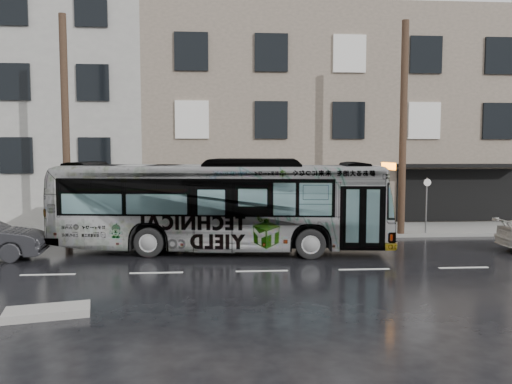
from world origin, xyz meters
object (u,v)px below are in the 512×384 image
at_px(utility_pole_rear, 66,127).
at_px(sign_post, 426,206).
at_px(utility_pole_front, 403,128).
at_px(bus, 221,205).

bearing_deg(utility_pole_rear, sign_post, 0.00).
relative_size(utility_pole_front, sign_post, 3.75).
relative_size(utility_pole_front, utility_pole_rear, 1.00).
bearing_deg(bus, sign_post, -67.09).
xyz_separation_m(utility_pole_rear, bus, (6.26, -2.52, -2.95)).
height_order(utility_pole_rear, bus, utility_pole_rear).
xyz_separation_m(sign_post, bus, (-8.84, -2.52, 0.35)).
distance_m(utility_pole_rear, sign_post, 15.46).
height_order(utility_pole_front, sign_post, utility_pole_front).
distance_m(utility_pole_front, utility_pole_rear, 14.00).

